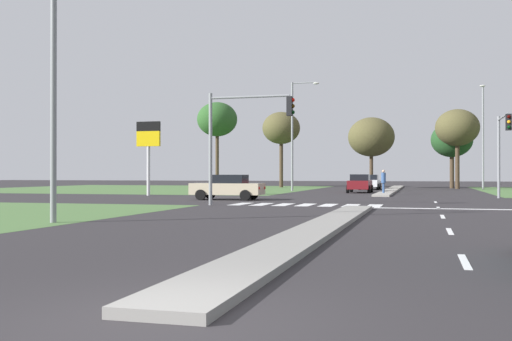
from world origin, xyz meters
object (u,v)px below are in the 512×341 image
Objects in this scene: treeline_second at (281,128)px; street_lamp_near at (48,72)px; car_beige_second at (228,187)px; traffic_signal_near_left at (240,128)px; car_maroon_fifth at (360,183)px; traffic_signal_far_right at (502,140)px; street_lamp_fourth at (483,133)px; treeline_near at (217,120)px; street_lamp_third at (294,130)px; treeline_fifth at (452,140)px; pedestrian_at_median at (383,179)px; car_white_third at (370,182)px; fuel_price_totem at (148,142)px; treeline_fourth at (457,128)px; treeline_third at (371,137)px.

street_lamp_near is at bearing -85.44° from treeline_second.
traffic_signal_near_left is at bearing -156.84° from car_beige_second.
traffic_signal_far_right is at bearing 130.73° from car_maroon_fifth.
treeline_second is (-22.02, 4.20, 1.14)m from street_lamp_fourth.
street_lamp_near is at bearing -76.98° from treeline_near.
treeline_fifth is (14.56, 15.25, -0.30)m from street_lamp_third.
street_lamp_fourth is at bearing 172.76° from pedestrian_at_median.
pedestrian_at_median reaches higher than car_beige_second.
pedestrian_at_median is (-8.84, -18.69, -4.59)m from street_lamp_fourth.
street_lamp_third reaches higher than car_maroon_fifth.
treeline_fifth is (19.20, 0.29, -1.63)m from treeline_second.
car_beige_second is at bearing 76.47° from car_white_third.
street_lamp_fourth is 1.19× the size of treeline_second.
fuel_price_totem is 0.61× the size of treeline_second.
street_lamp_fourth is at bearing 31.78° from street_lamp_third.
treeline_fourth is (14.98, 12.45, 0.82)m from street_lamp_third.
treeline_third reaches higher than traffic_signal_near_left.
traffic_signal_near_left is at bearing -80.02° from treeline_second.
street_lamp_fourth reaches higher than car_maroon_fifth.
street_lamp_third reaches higher than treeline_second.
traffic_signal_far_right reaches higher than car_white_third.
fuel_price_totem is at bearing 179.44° from traffic_signal_far_right.
car_maroon_fifth is 0.75× the size of traffic_signal_near_left.
street_lamp_fourth is 1.96× the size of fuel_price_totem.
treeline_third is (-11.44, 2.83, -0.12)m from street_lamp_fourth.
street_lamp_fourth reaches higher than car_white_third.
car_maroon_fifth is at bearing -59.00° from treeline_second.
car_beige_second is 18.61m from street_lamp_near.
treeline_fifth is at bearing 73.82° from traffic_signal_near_left.
fuel_price_totem is 31.35m from treeline_third.
street_lamp_fourth reaches higher than pedestrian_at_median.
street_lamp_third is 0.95× the size of street_lamp_fourth.
fuel_price_totem is 29.80m from treeline_second.
fuel_price_totem is (-7.43, 23.44, -0.99)m from street_lamp_near.
car_beige_second is 20.38m from street_lamp_third.
street_lamp_near reaches higher than treeline_third.
treeline_fourth is (15.08, 32.25, 5.64)m from car_beige_second.
pedestrian_at_median is at bearing -107.56° from treeline_fourth.
treeline_third reaches higher than car_maroon_fifth.
treeline_third is at bearing 85.16° from traffic_signal_near_left.
street_lamp_third is at bearing -50.39° from treeline_near.
treeline_third is (3.36, 39.65, 1.78)m from traffic_signal_near_left.
street_lamp_third is 20.20m from treeline_near.
traffic_signal_near_left is 39.83m from treeline_third.
traffic_signal_near_left is 26.24m from street_lamp_third.
street_lamp_near reaches higher than traffic_signal_far_right.
car_beige_second is 17.73m from car_maroon_fifth.
treeline_fifth reaches higher than traffic_signal_far_right.
fuel_price_totem is (-7.86, -14.51, -1.68)m from street_lamp_third.
treeline_near is 18.96m from treeline_third.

